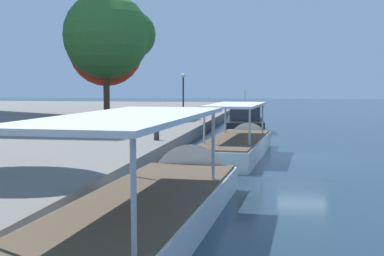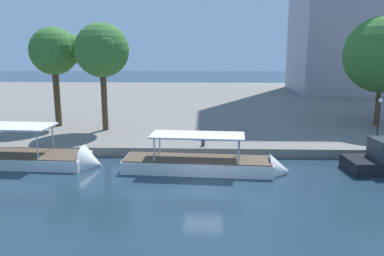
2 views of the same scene
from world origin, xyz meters
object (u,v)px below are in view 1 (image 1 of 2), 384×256
object	(u,v)px
tour_boat_0	(147,217)
lamp_post	(183,95)
tour_boat_1	(238,148)
tree_3	(107,49)
mooring_bollard_0	(157,133)
tree_0	(112,36)
motor_yacht_2	(245,123)

from	to	relation	value
tour_boat_0	lamp_post	bearing A→B (deg)	11.48
tour_boat_1	tree_3	bearing A→B (deg)	36.76
mooring_bollard_0	tree_0	xyz separation A→B (m)	(18.15, 8.27, 6.87)
lamp_post	tree_3	distance (m)	13.72
tour_boat_0	motor_yacht_2	size ratio (longest dim) A/B	1.43
motor_yacht_2	mooring_bollard_0	distance (m)	16.09
mooring_bollard_0	tree_3	bearing A→B (deg)	24.10
tree_0	lamp_post	bearing A→B (deg)	-115.78
motor_yacht_2	tour_boat_0	bearing A→B (deg)	174.79
lamp_post	tree_0	xyz separation A→B (m)	(3.41, 7.06, 5.13)
mooring_bollard_0	tree_0	world-z (taller)	tree_0
tour_boat_1	lamp_post	distance (m)	15.48
tour_boat_1	motor_yacht_2	size ratio (longest dim) A/B	1.16
tour_boat_0	tour_boat_1	xyz separation A→B (m)	(15.01, -1.25, 0.04)
tree_3	tree_0	bearing A→B (deg)	-157.17
tour_boat_0	tree_0	size ratio (longest dim) A/B	1.34
lamp_post	tree_0	size ratio (longest dim) A/B	0.35
tree_3	mooring_bollard_0	bearing A→B (deg)	-155.90
tour_boat_1	mooring_bollard_0	size ratio (longest dim) A/B	17.46
mooring_bollard_0	tree_3	distance (m)	26.70
tree_0	tree_3	distance (m)	6.10
tree_0	tour_boat_0	bearing A→B (deg)	-160.77
mooring_bollard_0	motor_yacht_2	bearing A→B (deg)	-13.33
lamp_post	tree_3	xyz separation A→B (m)	(8.99, 9.40, 4.36)
tree_0	tree_3	world-z (taller)	tree_0
lamp_post	tree_3	bearing A→B (deg)	46.30
tree_3	lamp_post	bearing A→B (deg)	-133.70
lamp_post	motor_yacht_2	bearing A→B (deg)	-79.59
lamp_post	tree_3	size ratio (longest dim) A/B	0.38
tour_boat_1	tree_3	xyz separation A→B (m)	(23.20, 14.98, 6.87)
lamp_post	tour_boat_1	bearing A→B (deg)	-158.57
motor_yacht_2	tree_0	distance (m)	14.29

